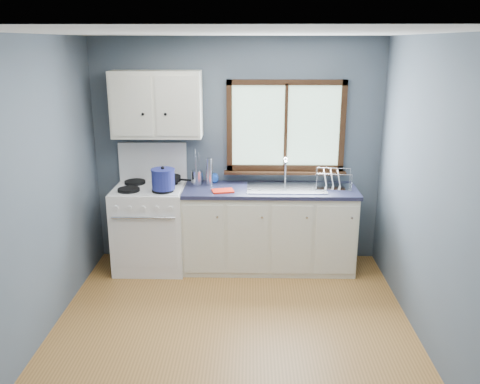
{
  "coord_description": "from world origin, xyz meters",
  "views": [
    {
      "loc": [
        0.15,
        -3.78,
        2.44
      ],
      "look_at": [
        0.05,
        0.9,
        1.05
      ],
      "focal_mm": 38.0,
      "sensor_mm": 36.0,
      "label": 1
    }
  ],
  "objects_px": {
    "gas_range": "(151,225)",
    "skillet": "(169,178)",
    "stockpot": "(163,179)",
    "thermos": "(209,172)",
    "base_cabinets": "(269,232)",
    "utensil_crock": "(197,177)",
    "sink": "(286,194)",
    "dish_rack": "(333,183)"
  },
  "relations": [
    {
      "from": "utensil_crock",
      "to": "thermos",
      "type": "xyz_separation_m",
      "value": [
        0.14,
        -0.03,
        0.07
      ]
    },
    {
      "from": "thermos",
      "to": "dish_rack",
      "type": "distance_m",
      "value": 1.35
    },
    {
      "from": "sink",
      "to": "gas_range",
      "type": "bearing_deg",
      "value": -179.29
    },
    {
      "from": "skillet",
      "to": "sink",
      "type": "bearing_deg",
      "value": 10.49
    },
    {
      "from": "base_cabinets",
      "to": "utensil_crock",
      "type": "bearing_deg",
      "value": 170.28
    },
    {
      "from": "skillet",
      "to": "stockpot",
      "type": "distance_m",
      "value": 0.33
    },
    {
      "from": "utensil_crock",
      "to": "dish_rack",
      "type": "height_order",
      "value": "utensil_crock"
    },
    {
      "from": "skillet",
      "to": "thermos",
      "type": "xyz_separation_m",
      "value": [
        0.45,
        -0.02,
        0.09
      ]
    },
    {
      "from": "base_cabinets",
      "to": "thermos",
      "type": "distance_m",
      "value": 0.94
    },
    {
      "from": "base_cabinets",
      "to": "dish_rack",
      "type": "relative_size",
      "value": 4.44
    },
    {
      "from": "gas_range",
      "to": "utensil_crock",
      "type": "height_order",
      "value": "gas_range"
    },
    {
      "from": "skillet",
      "to": "utensil_crock",
      "type": "height_order",
      "value": "utensil_crock"
    },
    {
      "from": "thermos",
      "to": "dish_rack",
      "type": "relative_size",
      "value": 0.73
    },
    {
      "from": "thermos",
      "to": "utensil_crock",
      "type": "bearing_deg",
      "value": 168.94
    },
    {
      "from": "base_cabinets",
      "to": "sink",
      "type": "distance_m",
      "value": 0.48
    },
    {
      "from": "utensil_crock",
      "to": "thermos",
      "type": "relative_size",
      "value": 1.31
    },
    {
      "from": "skillet",
      "to": "base_cabinets",
      "type": "bearing_deg",
      "value": 9.56
    },
    {
      "from": "gas_range",
      "to": "thermos",
      "type": "xyz_separation_m",
      "value": [
        0.65,
        0.13,
        0.58
      ]
    },
    {
      "from": "sink",
      "to": "dish_rack",
      "type": "distance_m",
      "value": 0.52
    },
    {
      "from": "base_cabinets",
      "to": "utensil_crock",
      "type": "xyz_separation_m",
      "value": [
        -0.8,
        0.14,
        0.59
      ]
    },
    {
      "from": "utensil_crock",
      "to": "base_cabinets",
      "type": "bearing_deg",
      "value": -9.72
    },
    {
      "from": "base_cabinets",
      "to": "dish_rack",
      "type": "xyz_separation_m",
      "value": [
        0.69,
        0.04,
        0.56
      ]
    },
    {
      "from": "gas_range",
      "to": "utensil_crock",
      "type": "relative_size",
      "value": 3.4
    },
    {
      "from": "gas_range",
      "to": "base_cabinets",
      "type": "relative_size",
      "value": 0.74
    },
    {
      "from": "gas_range",
      "to": "skillet",
      "type": "xyz_separation_m",
      "value": [
        0.2,
        0.15,
        0.49
      ]
    },
    {
      "from": "stockpot",
      "to": "utensil_crock",
      "type": "xyz_separation_m",
      "value": [
        0.32,
        0.33,
        -0.07
      ]
    },
    {
      "from": "sink",
      "to": "utensil_crock",
      "type": "bearing_deg",
      "value": 172.02
    },
    {
      "from": "skillet",
      "to": "gas_range",
      "type": "bearing_deg",
      "value": -126.29
    },
    {
      "from": "gas_range",
      "to": "base_cabinets",
      "type": "height_order",
      "value": "gas_range"
    },
    {
      "from": "thermos",
      "to": "dish_rack",
      "type": "height_order",
      "value": "thermos"
    },
    {
      "from": "stockpot",
      "to": "dish_rack",
      "type": "bearing_deg",
      "value": 7.44
    },
    {
      "from": "base_cabinets",
      "to": "thermos",
      "type": "bearing_deg",
      "value": 170.56
    },
    {
      "from": "base_cabinets",
      "to": "dish_rack",
      "type": "bearing_deg",
      "value": 3.58
    },
    {
      "from": "sink",
      "to": "stockpot",
      "type": "distance_m",
      "value": 1.32
    },
    {
      "from": "stockpot",
      "to": "gas_range",
      "type": "bearing_deg",
      "value": 137.85
    },
    {
      "from": "base_cabinets",
      "to": "thermos",
      "type": "height_order",
      "value": "thermos"
    },
    {
      "from": "gas_range",
      "to": "utensil_crock",
      "type": "bearing_deg",
      "value": 16.92
    },
    {
      "from": "stockpot",
      "to": "thermos",
      "type": "relative_size",
      "value": 1.09
    },
    {
      "from": "sink",
      "to": "stockpot",
      "type": "bearing_deg",
      "value": -171.57
    },
    {
      "from": "stockpot",
      "to": "dish_rack",
      "type": "xyz_separation_m",
      "value": [
        1.8,
        0.23,
        -0.1
      ]
    },
    {
      "from": "sink",
      "to": "utensil_crock",
      "type": "xyz_separation_m",
      "value": [
        -0.98,
        0.14,
        0.14
      ]
    },
    {
      "from": "base_cabinets",
      "to": "skillet",
      "type": "relative_size",
      "value": 4.35
    }
  ]
}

